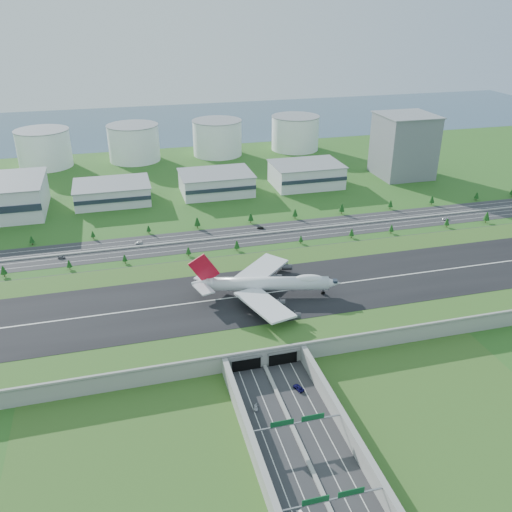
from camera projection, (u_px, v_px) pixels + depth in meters
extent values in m
plane|color=#24561B|center=(239.00, 310.00, 286.96)|extent=(1200.00, 1200.00, 0.00)
cube|color=gray|center=(239.00, 304.00, 285.23)|extent=(520.00, 100.00, 8.00)
cube|color=#3C591E|center=(239.00, 297.00, 283.46)|extent=(520.00, 100.00, 0.16)
cube|color=black|center=(239.00, 297.00, 283.40)|extent=(520.00, 58.00, 0.12)
cube|color=silver|center=(239.00, 297.00, 283.36)|extent=(520.00, 0.90, 0.02)
cube|color=gray|center=(264.00, 350.00, 240.21)|extent=(520.00, 1.20, 1.20)
cube|color=#28282B|center=(310.00, 468.00, 191.14)|extent=(34.00, 120.00, 0.12)
cube|color=gray|center=(310.00, 467.00, 190.97)|extent=(1.60, 120.00, 0.90)
cube|color=gray|center=(253.00, 449.00, 193.94)|extent=(2.40, 100.00, 8.00)
cube|color=gray|center=(348.00, 430.00, 202.34)|extent=(2.40, 100.00, 8.00)
cube|color=black|center=(246.00, 364.00, 239.89)|extent=(13.00, 1.20, 6.00)
cube|color=black|center=(283.00, 358.00, 243.82)|extent=(13.00, 1.20, 6.00)
cylinder|color=gray|center=(248.00, 440.00, 198.32)|extent=(0.70, 0.70, 7.00)
cylinder|color=gray|center=(344.00, 421.00, 207.10)|extent=(0.70, 0.70, 7.00)
cube|color=gray|center=(297.00, 423.00, 201.11)|extent=(38.00, 0.50, 0.50)
cube|color=#0C4C23|center=(282.00, 423.00, 199.03)|extent=(9.00, 0.30, 2.40)
cube|color=#0C4C23|center=(313.00, 417.00, 201.80)|extent=(9.00, 0.30, 2.40)
cylinder|color=gray|center=(387.00, 495.00, 176.62)|extent=(0.70, 0.70, 7.00)
cube|color=gray|center=(333.00, 499.00, 170.63)|extent=(38.00, 0.50, 0.50)
cube|color=#0C4C23|center=(316.00, 500.00, 168.55)|extent=(9.00, 0.30, 2.40)
cube|color=#0C4C23|center=(351.00, 492.00, 171.32)|extent=(9.00, 0.30, 2.40)
cube|color=#28282B|center=(207.00, 240.00, 369.67)|extent=(560.00, 36.00, 0.12)
cylinder|color=#3D2819|center=(4.00, 275.00, 320.89)|extent=(0.50, 0.50, 2.50)
cone|color=#103C15|center=(3.00, 270.00, 319.51)|extent=(3.88, 3.88, 4.99)
cylinder|color=#3D2819|center=(70.00, 268.00, 329.53)|extent=(0.50, 0.50, 2.18)
cone|color=#103C15|center=(69.00, 263.00, 328.32)|extent=(3.40, 3.40, 4.37)
cylinder|color=#3D2819|center=(125.00, 262.00, 337.17)|extent=(0.50, 0.50, 2.06)
cone|color=#103C15|center=(125.00, 258.00, 336.03)|extent=(3.21, 3.21, 4.12)
cylinder|color=#3D2819|center=(189.00, 254.00, 346.35)|extent=(0.50, 0.50, 2.19)
cone|color=#103C15|center=(188.00, 250.00, 345.14)|extent=(3.40, 3.40, 4.37)
cylinder|color=#3D2819|center=(237.00, 249.00, 353.62)|extent=(0.50, 0.50, 2.50)
cone|color=#103C15|center=(237.00, 244.00, 352.23)|extent=(3.89, 3.89, 5.01)
cylinder|color=#3D2819|center=(301.00, 242.00, 363.92)|extent=(0.50, 0.50, 1.99)
cone|color=#103C15|center=(301.00, 239.00, 362.82)|extent=(3.10, 3.10, 3.99)
cylinder|color=#3D2819|center=(351.00, 236.00, 372.34)|extent=(0.50, 0.50, 2.37)
cone|color=#103C15|center=(352.00, 232.00, 371.03)|extent=(3.68, 3.68, 4.74)
cylinder|color=#3D2819|center=(391.00, 232.00, 379.30)|extent=(0.50, 0.50, 2.31)
cone|color=#103C15|center=(391.00, 228.00, 378.02)|extent=(3.59, 3.59, 4.61)
cylinder|color=#3D2819|center=(446.00, 226.00, 389.42)|extent=(0.50, 0.50, 2.39)
cone|color=#103C15|center=(447.00, 222.00, 388.09)|extent=(3.72, 3.72, 4.79)
cylinder|color=#3D2819|center=(486.00, 221.00, 396.84)|extent=(0.50, 0.50, 3.02)
cone|color=#103C15|center=(487.00, 216.00, 395.17)|extent=(4.69, 4.69, 6.03)
cylinder|color=#3D2819|center=(32.00, 243.00, 361.88)|extent=(0.50, 0.50, 2.22)
cone|color=#103C15|center=(31.00, 239.00, 360.65)|extent=(3.45, 3.45, 4.44)
cylinder|color=#3D2819|center=(93.00, 237.00, 371.02)|extent=(0.50, 0.50, 2.00)
cone|color=#103C15|center=(93.00, 234.00, 369.92)|extent=(3.11, 3.11, 3.99)
cylinder|color=#3D2819|center=(149.00, 232.00, 379.72)|extent=(0.50, 0.50, 2.06)
cone|color=#103C15|center=(148.00, 228.00, 378.58)|extent=(3.20, 3.20, 4.12)
cylinder|color=#3D2819|center=(197.00, 226.00, 387.49)|extent=(0.50, 0.50, 2.92)
cone|color=#103C15|center=(197.00, 222.00, 385.87)|extent=(4.55, 4.55, 5.85)
cylinder|color=#3D2819|center=(251.00, 221.00, 396.65)|extent=(0.50, 0.50, 2.70)
cone|color=#103C15|center=(251.00, 217.00, 395.15)|extent=(4.19, 4.19, 5.39)
cylinder|color=#3D2819|center=(295.00, 217.00, 404.57)|extent=(0.50, 0.50, 2.63)
cone|color=#103C15|center=(295.00, 213.00, 403.11)|extent=(4.10, 4.10, 5.27)
cylinder|color=#3D2819|center=(341.00, 212.00, 413.16)|extent=(0.50, 0.50, 2.87)
cone|color=#103C15|center=(342.00, 208.00, 411.57)|extent=(4.46, 4.46, 5.74)
cylinder|color=#3D2819|center=(390.00, 207.00, 422.68)|extent=(0.50, 0.50, 2.53)
cone|color=#103C15|center=(390.00, 204.00, 421.27)|extent=(3.94, 3.94, 5.07)
cylinder|color=#3D2819|center=(431.00, 203.00, 431.03)|extent=(0.50, 0.50, 2.64)
cone|color=#103C15|center=(432.00, 199.00, 429.56)|extent=(4.11, 4.11, 5.28)
cylinder|color=#3D2819|center=(476.00, 199.00, 440.54)|extent=(0.50, 0.50, 2.41)
cone|color=#103C15|center=(477.00, 195.00, 439.20)|extent=(3.74, 3.74, 4.81)
cylinder|color=#3D2819|center=(512.00, 195.00, 448.28)|extent=(0.50, 0.50, 2.90)
cube|color=silver|center=(112.00, 193.00, 435.31)|extent=(58.00, 42.00, 15.00)
cube|color=silver|center=(216.00, 183.00, 454.52)|extent=(58.00, 42.00, 17.00)
cube|color=silver|center=(306.00, 175.00, 472.56)|extent=(58.00, 42.00, 19.00)
cube|color=slate|center=(404.00, 146.00, 491.05)|extent=(46.00, 46.00, 55.00)
cylinder|color=white|center=(44.00, 149.00, 521.62)|extent=(50.00, 50.00, 35.00)
cylinder|color=white|center=(134.00, 143.00, 541.26)|extent=(50.00, 50.00, 35.00)
cylinder|color=white|center=(217.00, 138.00, 560.89)|extent=(50.00, 50.00, 35.00)
cylinder|color=white|center=(295.00, 133.00, 580.53)|extent=(50.00, 50.00, 35.00)
cube|color=#344F64|center=(155.00, 124.00, 704.97)|extent=(1200.00, 260.00, 0.06)
cylinder|color=silver|center=(268.00, 284.00, 282.50)|extent=(63.40, 22.23, 7.26)
cone|color=silver|center=(333.00, 283.00, 283.05)|extent=(10.54, 9.22, 7.26)
cone|color=silver|center=(202.00, 283.00, 281.76)|extent=(12.75, 9.76, 7.26)
ellipsoid|color=silver|center=(309.00, 279.00, 281.71)|extent=(16.38, 9.19, 4.46)
cube|color=silver|center=(264.00, 304.00, 265.59)|extent=(24.64, 36.93, 1.79)
cube|color=silver|center=(262.00, 269.00, 300.32)|extent=(34.70, 34.30, 1.79)
cylinder|color=#38383D|center=(279.00, 303.00, 271.90)|extent=(6.54, 4.71, 3.40)
cylinder|color=#38383D|center=(294.00, 316.00, 260.77)|extent=(6.54, 4.71, 3.40)
cylinder|color=#38383D|center=(277.00, 277.00, 296.42)|extent=(6.54, 4.71, 3.40)
cylinder|color=#38383D|center=(287.00, 267.00, 307.76)|extent=(6.54, 4.71, 3.40)
cube|color=silver|center=(204.00, 289.00, 274.75)|extent=(10.01, 13.87, 0.68)
cube|color=silver|center=(205.00, 275.00, 288.03)|extent=(13.55, 13.71, 0.68)
cube|color=#B50C22|center=(204.00, 269.00, 278.04)|extent=(15.94, 4.86, 17.00)
cylinder|color=black|center=(323.00, 293.00, 285.55)|extent=(2.15, 0.79, 2.15)
cylinder|color=black|center=(259.00, 297.00, 281.74)|extent=(2.15, 0.79, 2.15)
cylinder|color=black|center=(259.00, 290.00, 288.28)|extent=(2.15, 0.79, 2.15)
cylinder|color=black|center=(246.00, 297.00, 281.63)|extent=(2.15, 0.79, 2.15)
cylinder|color=black|center=(246.00, 290.00, 288.17)|extent=(2.15, 0.79, 2.15)
imported|color=silver|center=(256.00, 407.00, 218.10)|extent=(2.64, 4.65, 1.49)
imported|color=#100E47|center=(299.00, 388.00, 228.76)|extent=(4.38, 6.24, 1.58)
imported|color=slate|center=(62.00, 257.00, 342.89)|extent=(4.81, 2.57, 1.56)
imported|color=black|center=(261.00, 228.00, 386.58)|extent=(5.02, 3.45, 1.57)
imported|color=#B9BABE|center=(446.00, 219.00, 402.11)|extent=(5.17, 2.46, 1.42)
imported|color=white|center=(138.00, 242.00, 363.95)|extent=(5.29, 3.72, 1.42)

